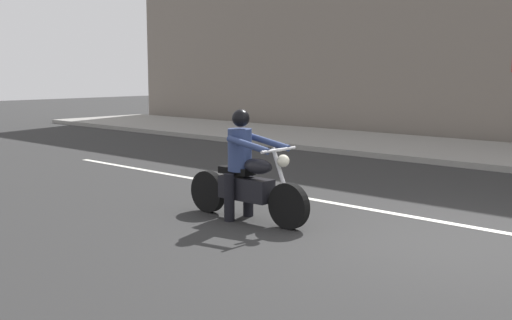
# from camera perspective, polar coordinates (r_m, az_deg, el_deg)

# --- Properties ---
(ground_plane) EXTENTS (80.00, 80.00, 0.00)m
(ground_plane) POSITION_cam_1_polar(r_m,az_deg,el_deg) (8.13, 17.61, -7.24)
(ground_plane) COLOR #292929
(lane_marking_stripe) EXTENTS (18.00, 0.14, 0.01)m
(lane_marking_stripe) POSITION_cam_1_polar(r_m,az_deg,el_deg) (9.22, 15.84, -5.32)
(lane_marking_stripe) COLOR silver
(lane_marking_stripe) RESTS_ON ground_plane
(motorcycle_with_rider_denim_blue) EXTENTS (2.16, 0.70, 1.57)m
(motorcycle_with_rider_denim_blue) POSITION_cam_1_polar(r_m,az_deg,el_deg) (8.80, -0.96, -1.42)
(motorcycle_with_rider_denim_blue) COLOR black
(motorcycle_with_rider_denim_blue) RESTS_ON ground_plane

